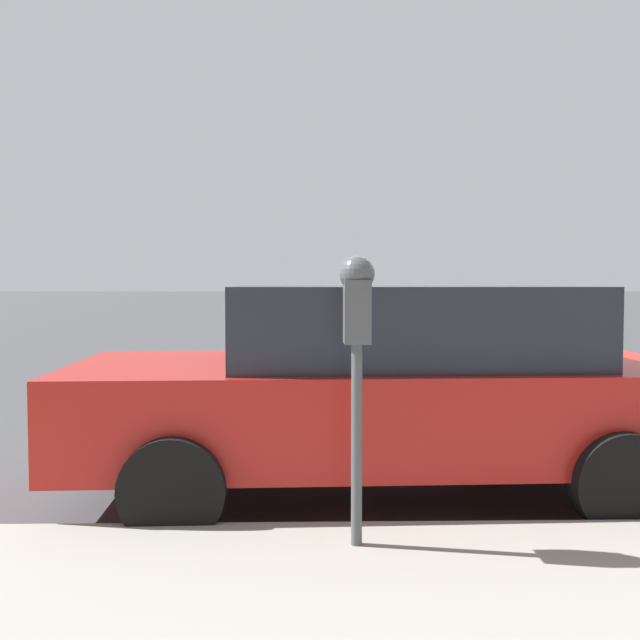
% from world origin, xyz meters
% --- Properties ---
extents(ground_plane, '(220.00, 220.00, 0.00)m').
position_xyz_m(ground_plane, '(0.00, 0.00, 0.00)').
color(ground_plane, '#424244').
extents(parking_meter, '(0.21, 0.19, 1.56)m').
position_xyz_m(parking_meter, '(-2.59, 0.96, 1.33)').
color(parking_meter, '#4C5156').
rests_on(parking_meter, sidewalk).
extents(car_red, '(2.26, 4.49, 1.52)m').
position_xyz_m(car_red, '(-1.14, 0.64, 0.80)').
color(car_red, '#B21E19').
rests_on(car_red, ground_plane).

